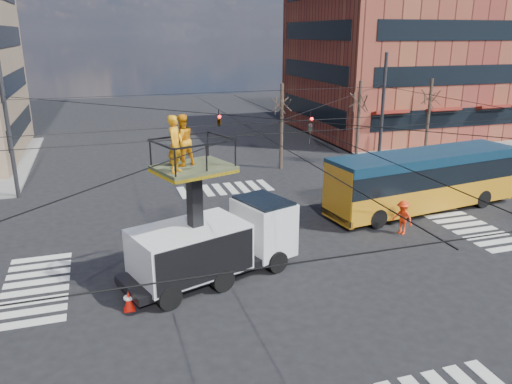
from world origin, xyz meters
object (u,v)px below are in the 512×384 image
Objects in this scene: city_bus at (423,179)px; worker_ground at (169,273)px; utility_truck at (214,227)px; flagger at (403,217)px; traffic_cone at (129,300)px.

city_bus reaches higher than worker_ground.
utility_truck is 9.78m from flagger.
city_bus is (12.54, 4.26, -0.40)m from utility_truck.
utility_truck reaches higher than city_bus.
traffic_cone is at bearing -174.35° from utility_truck.
worker_ground is 11.84m from flagger.
utility_truck is 0.65× the size of city_bus.
traffic_cone is 0.35× the size of worker_ground.
worker_ground is at bearing -167.42° from utility_truck.
flagger is (9.57, 1.56, -1.28)m from utility_truck.
traffic_cone is (-3.44, -1.55, -1.75)m from utility_truck.
flagger is (-2.97, -2.70, -0.89)m from city_bus.
city_bus is 15.65× the size of traffic_cone.
worker_ground is (1.49, 0.37, 0.67)m from traffic_cone.
worker_ground is at bearing 13.97° from traffic_cone.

